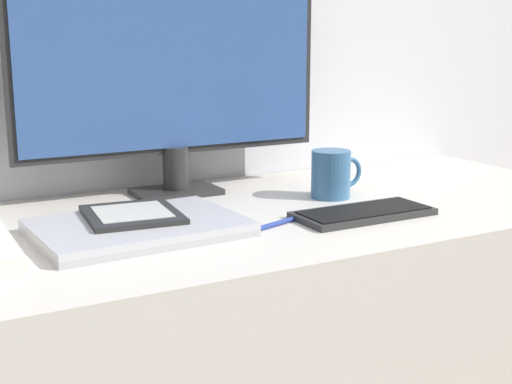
% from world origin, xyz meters
% --- Properties ---
extents(desk, '(1.52, 0.64, 0.72)m').
position_xyz_m(desk, '(0.00, 0.23, 0.36)').
color(desk, beige).
rests_on(desk, ground_plane).
extents(monitor, '(0.66, 0.11, 0.50)m').
position_xyz_m(monitor, '(-0.08, 0.44, 1.00)').
color(monitor, '#262626').
rests_on(monitor, desk).
extents(keyboard, '(0.26, 0.12, 0.01)m').
position_xyz_m(keyboard, '(0.15, 0.10, 0.73)').
color(keyboard, '#282828').
rests_on(keyboard, desk).
extents(laptop, '(0.35, 0.25, 0.02)m').
position_xyz_m(laptop, '(-0.25, 0.19, 0.73)').
color(laptop, '#A3A3A8').
rests_on(laptop, desk).
extents(ereader, '(0.17, 0.19, 0.01)m').
position_xyz_m(ereader, '(-0.25, 0.22, 0.75)').
color(ereader, black).
rests_on(ereader, laptop).
extents(coffee_mug, '(0.12, 0.08, 0.10)m').
position_xyz_m(coffee_mug, '(0.19, 0.26, 0.77)').
color(coffee_mug, '#336089').
rests_on(coffee_mug, desk).
extents(pen, '(0.14, 0.05, 0.01)m').
position_xyz_m(pen, '(-0.03, 0.12, 0.72)').
color(pen, navy).
rests_on(pen, desk).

